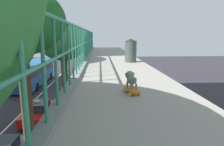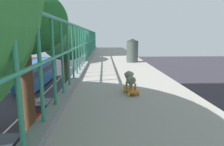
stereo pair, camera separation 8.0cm
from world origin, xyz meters
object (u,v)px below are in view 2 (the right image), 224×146
litter_bin (132,50)px  toy_skateboard (131,90)px  small_dog (130,78)px  car_red_taxi_seventh (41,111)px  city_bus (38,72)px

litter_bin → toy_skateboard: bearing=-98.5°
toy_skateboard → small_dog: size_ratio=1.17×
toy_skateboard → small_dog: 0.21m
toy_skateboard → litter_bin: bearing=81.5°
car_red_taxi_seventh → toy_skateboard: bearing=-64.5°
litter_bin → small_dog: bearing=-98.7°
litter_bin → city_bus: bearing=118.4°
city_bus → litter_bin: size_ratio=11.66×
car_red_taxi_seventh → litter_bin: 10.86m
litter_bin → car_red_taxi_seventh: bearing=130.5°
car_red_taxi_seventh → toy_skateboard: size_ratio=9.87×
city_bus → car_red_taxi_seventh: bearing=-71.1°
car_red_taxi_seventh → litter_bin: litter_bin is taller
car_red_taxi_seventh → city_bus: city_bus is taller
city_bus → small_dog: small_dog is taller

